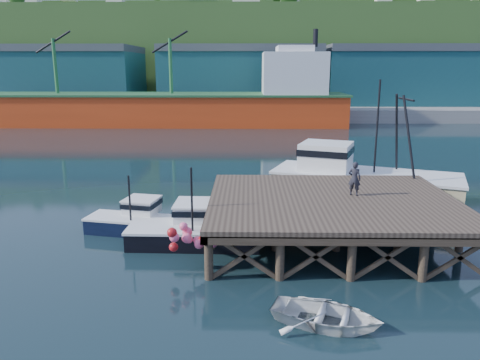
{
  "coord_description": "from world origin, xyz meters",
  "views": [
    {
      "loc": [
        1.35,
        -22.13,
        8.32
      ],
      "look_at": [
        0.94,
        2.0,
        2.53
      ],
      "focal_mm": 35.0,
      "sensor_mm": 36.0,
      "label": 1
    }
  ],
  "objects_px": {
    "trawler": "(361,178)",
    "dockworker": "(354,179)",
    "boat_navy": "(137,220)",
    "dinghy": "(327,315)",
    "boat_black": "(195,229)"
  },
  "relations": [
    {
      "from": "trawler",
      "to": "dockworker",
      "type": "distance_m",
      "value": 6.48
    },
    {
      "from": "boat_navy",
      "to": "dockworker",
      "type": "bearing_deg",
      "value": 9.22
    },
    {
      "from": "dinghy",
      "to": "boat_navy",
      "type": "bearing_deg",
      "value": 63.21
    },
    {
      "from": "dinghy",
      "to": "dockworker",
      "type": "xyz_separation_m",
      "value": [
        2.67,
        8.65,
        2.6
      ]
    },
    {
      "from": "boat_navy",
      "to": "trawler",
      "type": "height_order",
      "value": "trawler"
    },
    {
      "from": "boat_black",
      "to": "trawler",
      "type": "xyz_separation_m",
      "value": [
        9.68,
        7.24,
        0.85
      ]
    },
    {
      "from": "boat_navy",
      "to": "dockworker",
      "type": "height_order",
      "value": "dockworker"
    },
    {
      "from": "boat_navy",
      "to": "trawler",
      "type": "relative_size",
      "value": 0.44
    },
    {
      "from": "dockworker",
      "to": "dinghy",
      "type": "bearing_deg",
      "value": 96.02
    },
    {
      "from": "boat_black",
      "to": "dockworker",
      "type": "relative_size",
      "value": 3.77
    },
    {
      "from": "boat_black",
      "to": "dockworker",
      "type": "xyz_separation_m",
      "value": [
        7.84,
        1.19,
        2.25
      ]
    },
    {
      "from": "boat_black",
      "to": "dinghy",
      "type": "distance_m",
      "value": 9.08
    },
    {
      "from": "boat_navy",
      "to": "dockworker",
      "type": "distance_m",
      "value": 11.31
    },
    {
      "from": "boat_navy",
      "to": "dockworker",
      "type": "xyz_separation_m",
      "value": [
        11.06,
        -0.44,
        2.34
      ]
    },
    {
      "from": "boat_navy",
      "to": "boat_black",
      "type": "distance_m",
      "value": 3.61
    }
  ]
}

